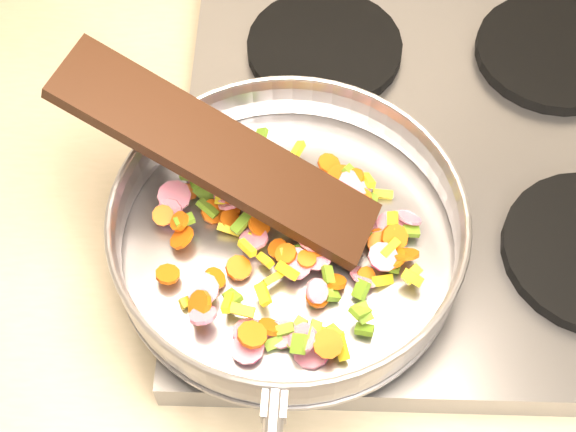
{
  "coord_description": "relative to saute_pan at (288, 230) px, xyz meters",
  "views": [
    {
      "loc": [
        -0.86,
        1.1,
        1.67
      ],
      "look_at": [
        -0.88,
        1.52,
        1.01
      ],
      "focal_mm": 50.0,
      "sensor_mm": 36.0,
      "label": 1
    }
  ],
  "objects": [
    {
      "name": "grate_bl",
      "position": [
        0.04,
        0.29,
        -0.04
      ],
      "size": [
        0.19,
        0.19,
        0.02
      ],
      "primitive_type": "cylinder",
      "color": "black",
      "rests_on": "cooktop"
    },
    {
      "name": "vegetable_heap",
      "position": [
        -0.0,
        -0.01,
        -0.01
      ],
      "size": [
        0.28,
        0.28,
        0.04
      ],
      "color": "#C11255",
      "rests_on": "saute_pan"
    },
    {
      "name": "wooden_spatula",
      "position": [
        -0.07,
        0.06,
        0.05
      ],
      "size": [
        0.33,
        0.19,
        0.13
      ],
      "primitive_type": "cube",
      "rotation": [
        0.0,
        -0.36,
        2.78
      ],
      "color": "black",
      "rests_on": "saute_pan"
    },
    {
      "name": "cooktop",
      "position": [
        0.18,
        0.15,
        -0.07
      ],
      "size": [
        0.6,
        0.6,
        0.04
      ],
      "primitive_type": "cube",
      "color": "#939399",
      "rests_on": "counter_top"
    },
    {
      "name": "grate_br",
      "position": [
        0.32,
        0.29,
        -0.04
      ],
      "size": [
        0.19,
        0.19,
        0.02
      ],
      "primitive_type": "cylinder",
      "color": "black",
      "rests_on": "cooktop"
    },
    {
      "name": "saute_pan",
      "position": [
        0.0,
        0.0,
        0.0
      ],
      "size": [
        0.4,
        0.56,
        0.06
      ],
      "rotation": [
        0.0,
        0.0,
        -0.03
      ],
      "color": "#9E9EA5",
      "rests_on": "grate_fl"
    },
    {
      "name": "grate_fl",
      "position": [
        0.04,
        0.01,
        -0.04
      ],
      "size": [
        0.19,
        0.19,
        0.02
      ],
      "primitive_type": "cylinder",
      "color": "black",
      "rests_on": "cooktop"
    }
  ]
}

